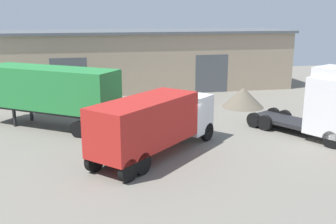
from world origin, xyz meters
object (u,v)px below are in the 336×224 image
Objects in this scene: container_trailer_green at (51,90)px; gravel_pile at (243,97)px; box_truck_white at (155,121)px; tractor_unit_white at (326,106)px.

gravel_pile is (14.62, 2.92, -1.74)m from container_trailer_green.
container_trailer_green is 2.71× the size of gravel_pile.
container_trailer_green is at bearing 87.88° from box_truck_white.
tractor_unit_white is 2.05× the size of gravel_pile.
container_trailer_green is 1.17× the size of box_truck_white.
container_trailer_green reaches higher than box_truck_white.
tractor_unit_white is 17.21m from container_trailer_green.
container_trailer_green is at bearing -139.04° from tractor_unit_white.
tractor_unit_white is 0.76× the size of container_trailer_green.
container_trailer_green is 8.73m from box_truck_white.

